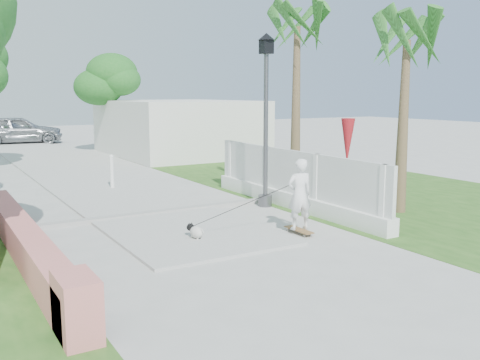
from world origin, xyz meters
TOP-DOWN VIEW (x-y plane):
  - ground at (0.00, 0.00)m, footprint 90.00×90.00m
  - path_strip at (0.00, 20.00)m, footprint 3.20×36.00m
  - curb at (0.00, 6.00)m, footprint 6.50×0.25m
  - grass_right at (7.00, 8.00)m, footprint 8.00×20.00m
  - pink_wall at (-3.30, 3.55)m, footprint 0.45×8.20m
  - lattice_fence at (3.40, 5.00)m, footprint 0.35×7.00m
  - building_right at (6.00, 18.00)m, footprint 6.00×8.00m
  - street_lamp at (2.90, 5.50)m, footprint 0.44×0.44m
  - bollard at (0.20, 10.00)m, footprint 0.14×0.14m
  - patio_umbrella at (4.80, 4.50)m, footprint 0.36×0.36m
  - tree_path_right at (3.22, 19.98)m, footprint 3.00×3.00m
  - palm_far at (4.60, 6.50)m, footprint 1.80×1.80m
  - palm_near at (5.40, 3.20)m, footprint 1.80×1.80m
  - skateboarder at (1.05, 3.12)m, footprint 2.42×1.19m
  - dog at (-0.15, 3.42)m, footprint 0.32×0.50m
  - parked_car at (0.11, 27.60)m, footprint 5.04×2.39m

SIDE VIEW (x-z plane):
  - ground at x=0.00m, z-range 0.00..0.00m
  - grass_right at x=7.00m, z-range 0.00..0.01m
  - path_strip at x=0.00m, z-range 0.00..0.06m
  - curb at x=0.00m, z-range 0.00..0.10m
  - dog at x=-0.15m, z-range 0.01..0.37m
  - pink_wall at x=-3.30m, z-range -0.09..0.71m
  - lattice_fence at x=3.40m, z-range -0.21..1.29m
  - bollard at x=0.20m, z-range 0.04..1.13m
  - skateboarder at x=1.05m, z-range -0.11..1.50m
  - parked_car at x=0.11m, z-range 0.00..1.66m
  - building_right at x=6.00m, z-range 0.00..2.60m
  - patio_umbrella at x=4.80m, z-range 0.54..2.84m
  - street_lamp at x=2.90m, z-range 0.21..4.65m
  - tree_path_right at x=3.22m, z-range 1.10..5.89m
  - palm_near at x=5.40m, z-range 1.60..6.30m
  - palm_far at x=4.60m, z-range 1.83..7.13m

